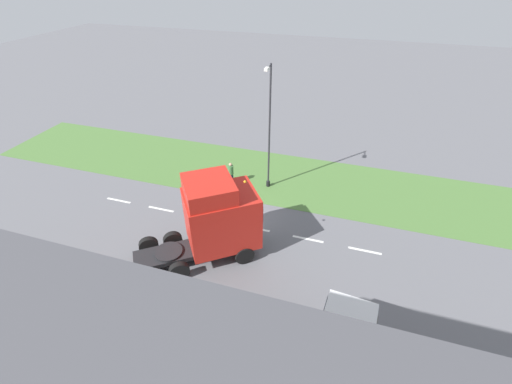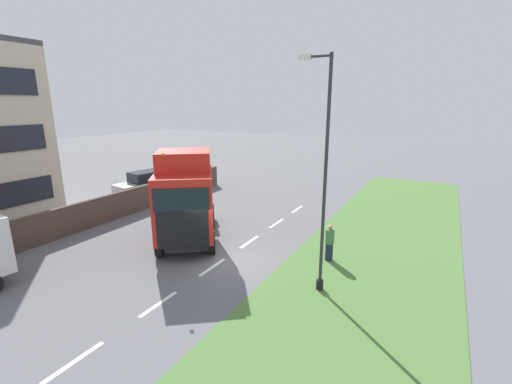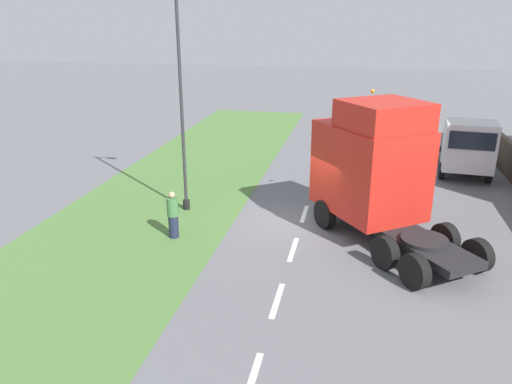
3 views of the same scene
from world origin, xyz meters
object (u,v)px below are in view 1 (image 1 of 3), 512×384
lorry_cab (217,219)px  parked_car (8,349)px  pedestrian (231,174)px  flatbed_truck (355,345)px  lamp_post (269,134)px

lorry_cab → parked_car: size_ratio=1.36×
lorry_cab → pedestrian: 7.06m
lorry_cab → pedestrian: lorry_cab is taller
lorry_cab → flatbed_truck: lorry_cab is taller
lorry_cab → parked_car: lorry_cab is taller
flatbed_truck → lamp_post: lamp_post is taller
parked_car → lamp_post: size_ratio=0.57×
lamp_post → pedestrian: lamp_post is taller
lorry_cab → flatbed_truck: bearing=22.8°
lorry_cab → flatbed_truck: size_ratio=1.20×
lamp_post → flatbed_truck: bearing=30.0°
flatbed_truck → pedestrian: flatbed_truck is taller
flatbed_truck → lamp_post: 13.45m
flatbed_truck → lamp_post: bearing=35.2°
parked_car → pedestrian: bearing=176.1°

